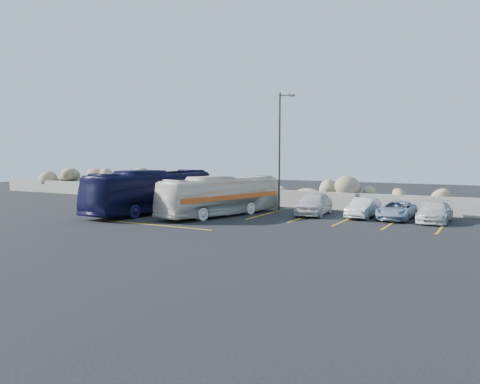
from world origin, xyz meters
The scene contains 11 objects.
ground centered at (0.00, 0.00, 0.00)m, with size 90.00×90.00×0.00m, color black.
seawall centered at (0.00, 12.00, 0.60)m, with size 60.00×0.40×1.20m, color gray.
riprap_pile centered at (0.00, 13.20, 1.30)m, with size 54.00×2.80×2.60m, color #8D755C, non-canonical shape.
parking_lines centered at (4.64, 5.57, 0.01)m, with size 18.16×9.36×0.01m.
lamppost centered at (2.56, 9.50, 4.30)m, with size 1.14×0.18×8.00m.
vintage_bus centered at (0.39, 5.30, 1.24)m, with size 2.09×8.93×2.49m, color silver.
tour_coach centered at (-4.36, 4.31, 1.41)m, with size 2.37×10.14×2.82m, color black.
car_a centered at (5.39, 8.52, 0.73)m, with size 1.71×4.26×1.45m, color silver.
car_b centered at (8.47, 8.74, 0.59)m, with size 1.25×3.59×1.18m, color silver.
car_c centered at (12.53, 8.90, 0.58)m, with size 1.61×3.97×1.15m, color silver.
car_d centered at (10.41, 8.88, 0.55)m, with size 1.82×3.95×1.10m, color #7C94B1.
Camera 1 is at (15.68, -19.66, 3.88)m, focal length 35.00 mm.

